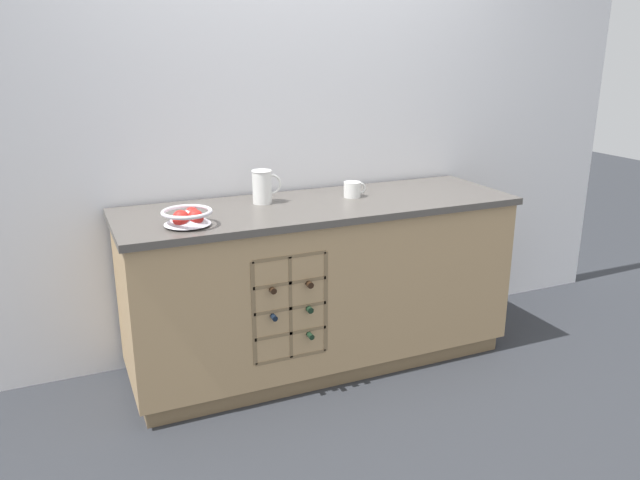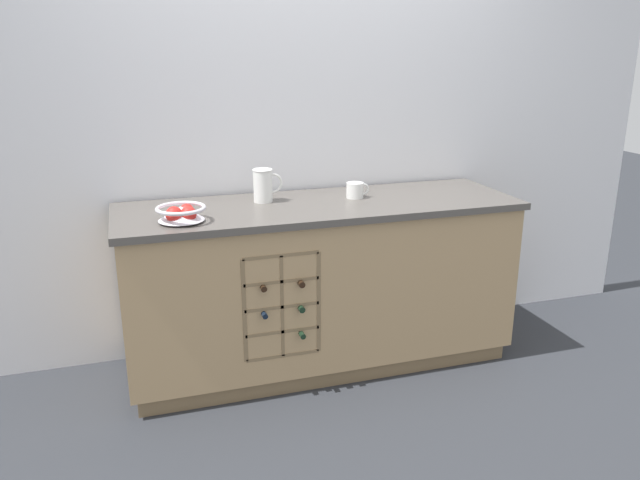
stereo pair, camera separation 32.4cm
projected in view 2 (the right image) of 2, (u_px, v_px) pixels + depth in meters
ground_plane at (320, 361)px, 3.45m from camera, size 14.00×14.00×0.00m
back_wall at (299, 121)px, 3.42m from camera, size 4.42×0.06×2.55m
kitchen_island at (320, 284)px, 3.32m from camera, size 2.06×0.68×0.90m
fruit_bowl at (181, 212)px, 2.83m from camera, size 0.23×0.23×0.08m
white_pitcher at (264, 185)px, 3.19m from camera, size 0.16×0.10×0.17m
ceramic_mug at (356, 190)px, 3.29m from camera, size 0.13×0.09×0.08m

